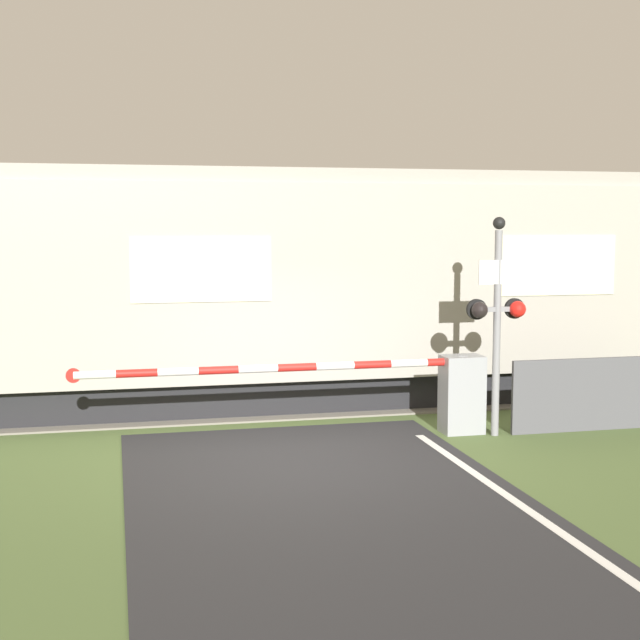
{
  "coord_description": "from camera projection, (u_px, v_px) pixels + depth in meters",
  "views": [
    {
      "loc": [
        -2.29,
        -11.08,
        3.08
      ],
      "look_at": [
        0.67,
        1.72,
        1.67
      ],
      "focal_mm": 50.0,
      "sensor_mm": 36.0,
      "label": 1
    }
  ],
  "objects": [
    {
      "name": "crossing_barrier",
      "position": [
        430.0,
        389.0,
        13.08
      ],
      "size": [
        5.95,
        0.44,
        1.17
      ],
      "color": "gray",
      "rests_on": "ground_plane"
    },
    {
      "name": "ground_plane",
      "position": [
        299.0,
        463.0,
        11.58
      ],
      "size": [
        80.0,
        80.0,
        0.0
      ],
      "primitive_type": "plane",
      "color": "#4C6033"
    },
    {
      "name": "roadside_fence",
      "position": [
        609.0,
        393.0,
        13.41
      ],
      "size": [
        3.16,
        0.06,
        1.1
      ],
      "color": "#4C4C51",
      "rests_on": "ground_plane"
    },
    {
      "name": "signal_post",
      "position": [
        498.0,
        312.0,
        12.88
      ],
      "size": [
        0.89,
        0.26,
        3.19
      ],
      "color": "gray",
      "rests_on": "ground_plane"
    },
    {
      "name": "track_bed",
      "position": [
        252.0,
        401.0,
        15.5
      ],
      "size": [
        36.0,
        3.2,
        0.13
      ],
      "color": "slate",
      "rests_on": "ground_plane"
    },
    {
      "name": "train",
      "position": [
        193.0,
        287.0,
        15.06
      ],
      "size": [
        21.53,
        3.01,
        3.98
      ],
      "color": "black",
      "rests_on": "ground_plane"
    }
  ]
}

